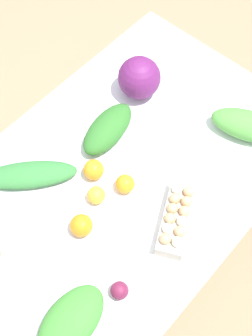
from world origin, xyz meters
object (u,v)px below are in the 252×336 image
object	(u,v)px
orange_2	(94,170)
greens_bunch_scallion	(29,175)
orange_0	(81,225)
orange_3	(125,184)
greens_bunch_chard	(71,321)
egg_carton	(177,218)
greens_bunch_dandelion	(249,126)
cabbage_purple	(139,78)
greens_bunch_kale	(108,129)
beet_root	(119,290)
orange_1	(97,196)

from	to	relation	value
orange_2	greens_bunch_scallion	bearing A→B (deg)	135.77
orange_0	orange_3	distance (m)	0.23
greens_bunch_chard	orange_3	xyz separation A→B (m)	(0.49, 0.20, -0.00)
egg_carton	greens_bunch_dandelion	size ratio (longest dim) A/B	0.95
cabbage_purple	greens_bunch_scallion	distance (m)	0.60
egg_carton	greens_bunch_kale	world-z (taller)	same
egg_carton	orange_0	world-z (taller)	egg_carton
greens_bunch_chard	beet_root	xyz separation A→B (m)	(0.18, -0.05, -0.01)
greens_bunch_scallion	beet_root	xyz separation A→B (m)	(-0.10, -0.55, -0.00)
egg_carton	orange_1	world-z (taller)	egg_carton
greens_bunch_kale	orange_3	bearing A→B (deg)	-122.34
egg_carton	orange_1	distance (m)	0.30
egg_carton	greens_bunch_dandelion	bearing A→B (deg)	-23.13
greens_bunch_dandelion	orange_3	xyz separation A→B (m)	(-0.52, 0.20, -0.01)
greens_bunch_dandelion	greens_bunch_scallion	xyz separation A→B (m)	(-0.73, 0.50, -0.02)
greens_bunch_dandelion	beet_root	distance (m)	0.83
egg_carton	greens_bunch_scallion	size ratio (longest dim) A/B	0.79
egg_carton	greens_bunch_chard	xyz separation A→B (m)	(-0.50, 0.03, -0.00)
greens_bunch_scallion	orange_0	world-z (taller)	orange_0
greens_bunch_scallion	orange_3	bearing A→B (deg)	-54.75
greens_bunch_dandelion	egg_carton	bearing A→B (deg)	-176.33
orange_1	greens_bunch_scallion	bearing A→B (deg)	112.88
orange_3	cabbage_purple	bearing A→B (deg)	34.63
greens_bunch_kale	orange_1	size ratio (longest dim) A/B	4.10
beet_root	cabbage_purple	bearing A→B (deg)	36.64
greens_bunch_dandelion	orange_2	size ratio (longest dim) A/B	3.85
orange_2	orange_3	size ratio (longest dim) A/B	1.09
beet_root	orange_0	distance (m)	0.27
greens_bunch_chard	orange_1	world-z (taller)	greens_bunch_chard
beet_root	greens_bunch_kale	bearing A→B (deg)	46.23
greens_bunch_dandelion	greens_bunch_chard	world-z (taller)	greens_bunch_dandelion
egg_carton	greens_bunch_kale	distance (m)	0.46
cabbage_purple	orange_3	bearing A→B (deg)	-145.37
greens_bunch_chard	greens_bunch_scallion	bearing A→B (deg)	61.48
greens_bunch_dandelion	orange_0	bearing A→B (deg)	164.85
orange_2	orange_3	bearing A→B (deg)	-74.51
greens_bunch_dandelion	orange_2	distance (m)	0.64
egg_carton	greens_bunch_kale	xyz separation A→B (m)	(0.12, 0.44, 0.00)
beet_root	orange_2	xyz separation A→B (m)	(0.27, 0.38, 0.01)
egg_carton	orange_0	size ratio (longest dim) A/B	3.54
orange_1	orange_0	bearing A→B (deg)	-161.48
cabbage_purple	orange_2	xyz separation A→B (m)	(-0.42, -0.14, -0.05)
orange_1	orange_2	distance (m)	0.11
greens_bunch_kale	orange_1	xyz separation A→B (m)	(-0.24, -0.17, -0.01)
greens_bunch_dandelion	greens_bunch_scallion	size ratio (longest dim) A/B	0.83
egg_carton	orange_3	bearing A→B (deg)	67.46
beet_root	orange_2	distance (m)	0.47
greens_bunch_chard	beet_root	world-z (taller)	greens_bunch_chard
greens_bunch_dandelion	orange_3	world-z (taller)	greens_bunch_dandelion
greens_bunch_kale	orange_1	distance (m)	0.29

